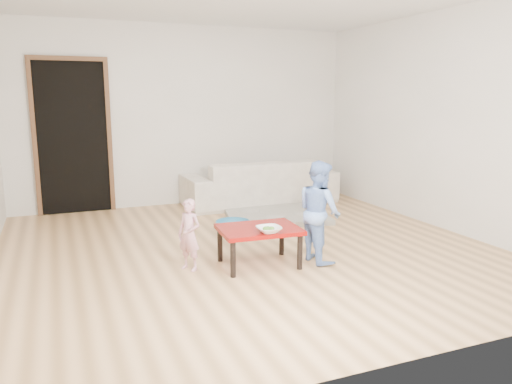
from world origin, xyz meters
TOP-DOWN VIEW (x-y plane):
  - floor at (0.00, 0.00)m, footprint 5.00×5.00m
  - back_wall at (0.00, 2.50)m, footprint 5.00×0.02m
  - right_wall at (2.50, 0.00)m, footprint 0.02×5.00m
  - doorway at (-1.60, 2.48)m, footprint 1.02×0.08m
  - sofa at (0.98, 2.05)m, footprint 2.27×0.91m
  - cushion at (0.58, 1.87)m, footprint 0.55×0.50m
  - red_table at (-0.10, -0.52)m, footprint 0.78×0.61m
  - bowl at (-0.08, -0.72)m, footprint 0.22×0.22m
  - broccoli at (-0.08, -0.72)m, footprint 0.12×0.12m
  - child_pink at (-0.75, -0.39)m, footprint 0.27×0.29m
  - child_blue at (0.50, -0.61)m, footprint 0.40×0.50m
  - basin at (0.07, 0.70)m, footprint 0.41×0.41m
  - blanket at (0.83, 1.14)m, footprint 1.48×1.31m

SIDE VIEW (x-z plane):
  - floor at x=0.00m, z-range -0.01..0.01m
  - blanket at x=0.83m, z-range 0.00..0.06m
  - basin at x=0.07m, z-range 0.00..0.13m
  - red_table at x=-0.10m, z-range 0.00..0.37m
  - sofa at x=0.98m, z-range 0.00..0.66m
  - child_pink at x=-0.75m, z-range 0.00..0.67m
  - bowl at x=-0.08m, z-range 0.37..0.43m
  - broccoli at x=-0.08m, z-range 0.37..0.43m
  - child_blue at x=0.50m, z-range 0.00..0.99m
  - cushion at x=0.58m, z-range 0.43..0.56m
  - doorway at x=-1.60m, z-range -0.03..2.08m
  - back_wall at x=0.00m, z-range 0.00..2.60m
  - right_wall at x=2.50m, z-range 0.00..2.60m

